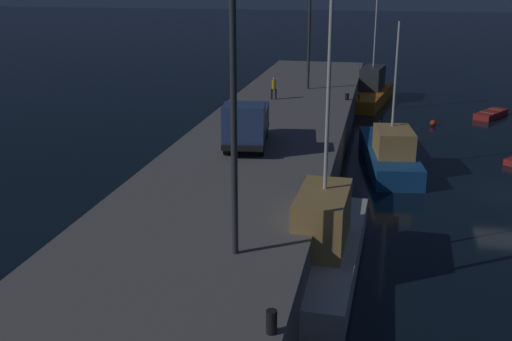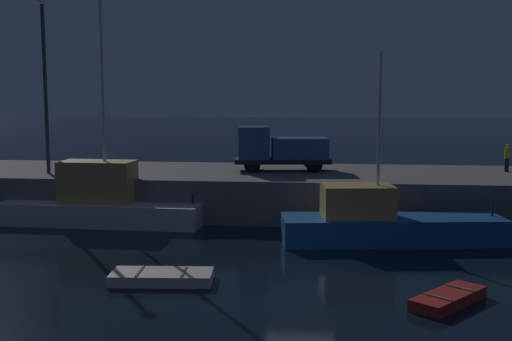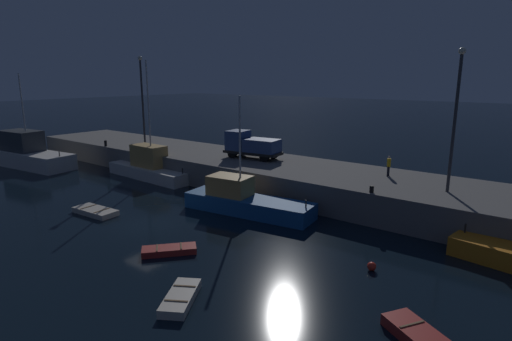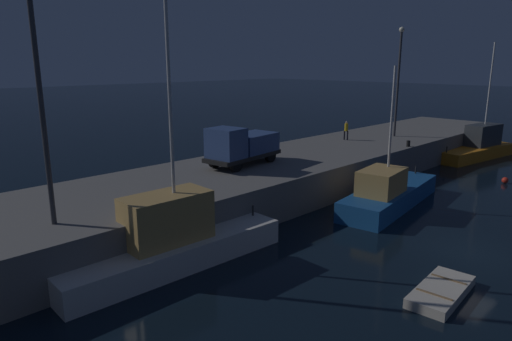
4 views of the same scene
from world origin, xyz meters
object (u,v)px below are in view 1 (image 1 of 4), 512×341
object	(u,v)px
bollard_east	(347,97)
bollard_central	(303,207)
rowboat_white_mid	(491,114)
bollard_west	(272,322)
fishing_boat_white	(370,91)
utility_truck	(247,123)
fishing_trawler_red	(322,244)
lamp_post_west	(233,85)
dockworker	(274,87)
lamp_post_east	(310,19)
fishing_boat_blue	(390,152)
mooring_buoy_mid	(433,123)

from	to	relation	value
bollard_east	bollard_central	bearing A→B (deg)	179.47
rowboat_white_mid	bollard_west	xyz separation A→B (m)	(-36.48, 10.72, 2.29)
fishing_boat_white	utility_truck	distance (m)	24.54
fishing_trawler_red	bollard_central	distance (m)	1.64
fishing_trawler_red	lamp_post_west	distance (m)	7.91
dockworker	bollard_east	distance (m)	5.17
bollard_west	bollard_east	xyz separation A→B (m)	(29.85, 0.07, -0.08)
bollard_west	lamp_post_west	bearing A→B (deg)	24.60
fishing_boat_white	bollard_central	xyz separation A→B (m)	(-32.48, 1.55, 1.52)
lamp_post_east	dockworker	distance (m)	6.58
fishing_boat_blue	lamp_post_east	size ratio (longest dim) A/B	1.09
fishing_boat_blue	bollard_east	bearing A→B (deg)	20.31
bollard_east	lamp_post_east	bearing A→B (deg)	40.22
lamp_post_west	dockworker	xyz separation A→B (m)	(24.82, 3.19, -4.49)
mooring_buoy_mid	lamp_post_west	xyz separation A→B (m)	(-28.28, 8.06, 7.35)
lamp_post_east	utility_truck	distance (m)	17.57
lamp_post_west	lamp_post_east	bearing A→B (deg)	2.63
lamp_post_east	bollard_west	xyz separation A→B (m)	(-33.67, -3.30, -4.90)
mooring_buoy_mid	dockworker	distance (m)	12.12
dockworker	lamp_post_east	bearing A→B (deg)	-21.78
dockworker	bollard_central	xyz separation A→B (m)	(-21.19, -4.87, -0.57)
fishing_boat_blue	utility_truck	world-z (taller)	fishing_boat_blue
fishing_trawler_red	fishing_boat_blue	size ratio (longest dim) A/B	1.12
fishing_boat_blue	utility_truck	bearing A→B (deg)	125.02
bollard_east	utility_truck	bearing A→B (deg)	162.22
bollard_central	dockworker	bearing A→B (deg)	12.93
bollard_central	bollard_east	bearing A→B (deg)	-0.53
lamp_post_west	bollard_west	bearing A→B (deg)	-155.40
fishing_trawler_red	bollard_west	size ratio (longest dim) A/B	17.68
lamp_post_west	utility_truck	world-z (taller)	lamp_post_west
rowboat_white_mid	fishing_trawler_red	bearing A→B (deg)	160.19
bollard_west	mooring_buoy_mid	bearing A→B (deg)	-10.65
utility_truck	rowboat_white_mid	bearing A→B (deg)	-37.09
bollard_west	rowboat_white_mid	bearing A→B (deg)	-16.38
fishing_boat_blue	lamp_post_east	bearing A→B (deg)	27.55
fishing_boat_blue	mooring_buoy_mid	bearing A→B (deg)	-16.27
bollard_west	fishing_trawler_red	bearing A→B (deg)	-3.34
fishing_trawler_red	lamp_post_east	world-z (taller)	lamp_post_east
bollard_west	bollard_east	world-z (taller)	bollard_west
dockworker	rowboat_white_mid	bearing A→B (deg)	-64.94
rowboat_white_mid	lamp_post_east	xyz separation A→B (m)	(-2.81, 14.02, 7.18)
lamp_post_west	bollard_east	size ratio (longest dim) A/B	20.40
bollard_central	bollard_east	world-z (taller)	bollard_central
bollard_central	rowboat_white_mid	bearing A→B (deg)	-21.02
rowboat_white_mid	utility_truck	world-z (taller)	utility_truck
bollard_east	rowboat_white_mid	bearing A→B (deg)	-58.43
utility_truck	bollard_west	bearing A→B (deg)	-165.40
rowboat_white_mid	fishing_boat_blue	bearing A→B (deg)	152.30
fishing_trawler_red	mooring_buoy_mid	size ratio (longest dim) A/B	24.45
utility_truck	bollard_west	distance (m)	17.16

